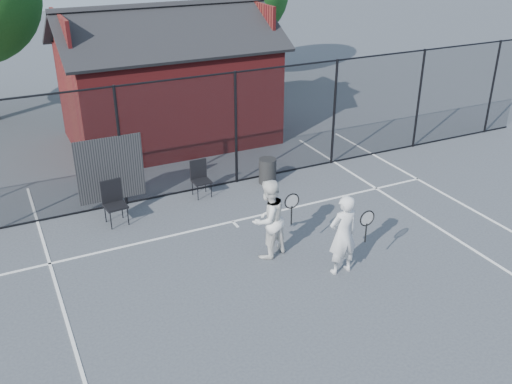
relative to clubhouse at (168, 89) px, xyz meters
name	(u,v)px	position (x,y,z in m)	size (l,w,h in m)	color
ground	(297,289)	(-0.50, -9.00, -1.61)	(80.00, 80.00, 0.00)	#44484D
court_lines	(335,330)	(-0.50, -10.32, -1.60)	(11.02, 18.00, 0.01)	white
fence	(188,139)	(-0.80, -4.00, -0.16)	(22.04, 3.00, 3.00)	black
clubhouse	(168,89)	(0.00, 0.00, 0.00)	(6.50, 4.36, 4.19)	maroon
player_front	(343,235)	(0.59, -8.85, -0.76)	(0.76, 0.56, 1.69)	silver
player_back	(269,219)	(-0.42, -7.65, -0.75)	(1.00, 0.87, 1.71)	white
chair_left	(115,204)	(-2.94, -4.90, -1.10)	(0.48, 0.50, 1.01)	black
chair_right	(201,180)	(-0.65, -4.40, -1.15)	(0.44, 0.45, 0.91)	black
waste_bin	(268,171)	(1.22, -4.40, -1.27)	(0.46, 0.46, 0.68)	black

